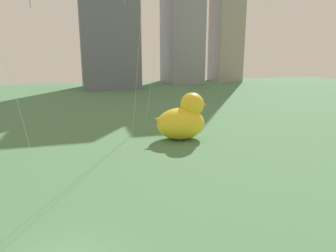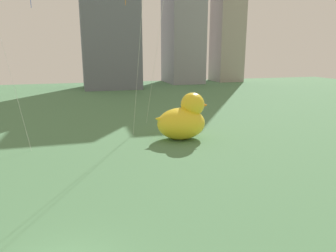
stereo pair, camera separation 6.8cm
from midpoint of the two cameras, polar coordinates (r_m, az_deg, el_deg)
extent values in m
ellipsoid|color=yellow|center=(27.76, 2.26, 0.45)|extent=(4.31, 3.18, 2.81)
sphere|color=yellow|center=(27.77, 4.31, 3.92)|extent=(2.10, 2.10, 2.10)
cone|color=orange|center=(28.13, 6.12, 3.78)|extent=(0.94, 0.94, 0.94)
cone|color=yellow|center=(27.14, -1.49, 1.16)|extent=(1.29, 1.12, 1.35)
cylinder|color=silver|center=(33.12, -1.69, 17.41)|extent=(2.74, 1.73, 19.86)
cylinder|color=silver|center=(27.87, -5.61, 10.99)|extent=(0.87, 2.04, 12.96)
cylinder|color=silver|center=(28.08, -27.07, 9.39)|extent=(2.61, 3.87, 12.74)
camera|label=1|loc=(0.03, -90.11, -0.03)|focal=33.62mm
camera|label=2|loc=(0.03, 89.89, 0.03)|focal=33.62mm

